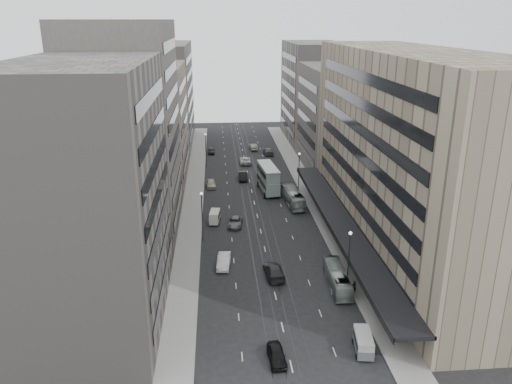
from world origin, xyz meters
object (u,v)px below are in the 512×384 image
object	(u,v)px
panel_van	(215,217)
sedan_1	(224,261)
double_decker	(268,178)
sedan_2	(235,222)
bus_far	(293,197)
vw_microbus	(363,342)
pedestrian	(354,287)
bus_near	(337,278)
sedan_0	(277,355)

from	to	relation	value
panel_van	sedan_1	bearing A→B (deg)	-78.49
double_decker	sedan_2	world-z (taller)	double_decker
bus_far	vw_microbus	size ratio (longest dim) A/B	2.56
sedan_2	double_decker	bearing A→B (deg)	73.64
panel_van	pedestrian	xyz separation A→B (m)	(17.95, -25.73, -0.16)
bus_near	sedan_2	bearing A→B (deg)	-58.11
panel_van	sedan_1	xyz separation A→B (m)	(1.25, -16.46, -0.39)
bus_far	vw_microbus	bearing A→B (deg)	86.68
bus_near	sedan_1	world-z (taller)	bus_near
bus_near	pedestrian	bearing A→B (deg)	130.65
vw_microbus	sedan_2	size ratio (longest dim) A/B	0.85
double_decker	bus_far	bearing A→B (deg)	-68.93
double_decker	sedan_1	bearing A→B (deg)	-112.83
panel_van	sedan_0	bearing A→B (deg)	-73.41
bus_near	pedestrian	xyz separation A→B (m)	(1.70, -2.12, -0.26)
sedan_2	panel_van	bearing A→B (deg)	163.03
sedan_2	sedan_1	bearing A→B (deg)	-91.66
double_decker	panel_van	bearing A→B (deg)	-130.60
double_decker	bus_near	bearing A→B (deg)	-88.59
sedan_1	sedan_2	world-z (taller)	sedan_1
bus_far	sedan_1	world-z (taller)	bus_far
pedestrian	bus_near	bearing A→B (deg)	-53.75
sedan_1	sedan_2	size ratio (longest dim) A/B	1.01
sedan_0	panel_van	bearing A→B (deg)	96.19
bus_near	bus_far	xyz separation A→B (m)	(-1.12, 31.84, 0.19)
vw_microbus	bus_near	bearing A→B (deg)	95.75
bus_near	pedestrian	size ratio (longest dim) A/B	5.20
bus_far	double_decker	world-z (taller)	double_decker
bus_far	panel_van	size ratio (longest dim) A/B	2.95
bus_far	sedan_1	distance (m)	28.32
double_decker	sedan_2	bearing A→B (deg)	-119.28
bus_near	vw_microbus	size ratio (longest dim) A/B	2.24
sedan_0	sedan_2	size ratio (longest dim) A/B	0.86
bus_near	sedan_1	bearing A→B (deg)	-23.64
vw_microbus	panel_van	size ratio (longest dim) A/B	1.15
bus_far	sedan_0	xyz separation A→B (m)	(-8.79, -46.46, -0.79)
bus_far	pedestrian	size ratio (longest dim) A/B	5.96
vw_microbus	bus_far	bearing A→B (deg)	98.46
bus_near	sedan_0	xyz separation A→B (m)	(-9.92, -14.63, -0.60)
sedan_2	pedestrian	world-z (taller)	pedestrian
bus_near	pedestrian	distance (m)	2.73
panel_van	sedan_0	distance (m)	38.77
sedan_0	sedan_1	distance (m)	22.37
vw_microbus	pedestrian	size ratio (longest dim) A/B	2.33
sedan_1	double_decker	bearing A→B (deg)	78.74
double_decker	sedan_0	size ratio (longest dim) A/B	2.43
sedan_0	sedan_2	world-z (taller)	sedan_0
vw_microbus	pedestrian	distance (m)	11.91
vw_microbus	panel_van	distance (m)	40.65
sedan_0	sedan_1	bearing A→B (deg)	99.93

